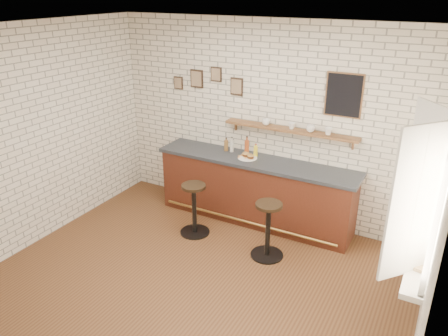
# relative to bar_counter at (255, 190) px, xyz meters

# --- Properties ---
(ground) EXTENTS (5.00, 5.00, 0.00)m
(ground) POSITION_rel_bar_counter_xyz_m (0.02, -1.70, -0.51)
(ground) COLOR brown
(ground) RESTS_ON ground
(bar_counter) EXTENTS (3.10, 0.65, 1.01)m
(bar_counter) POSITION_rel_bar_counter_xyz_m (0.00, 0.00, 0.00)
(bar_counter) COLOR #522315
(bar_counter) RESTS_ON ground
(sandwich_plate) EXTENTS (0.28, 0.28, 0.01)m
(sandwich_plate) POSITION_rel_bar_counter_xyz_m (-0.13, -0.01, 0.51)
(sandwich_plate) COLOR white
(sandwich_plate) RESTS_ON bar_counter
(ciabatta_sandwich) EXTENTS (0.23, 0.16, 0.07)m
(ciabatta_sandwich) POSITION_rel_bar_counter_xyz_m (-0.13, -0.01, 0.55)
(ciabatta_sandwich) COLOR #B38949
(ciabatta_sandwich) RESTS_ON sandwich_plate
(potato_chips) EXTENTS (0.26, 0.18, 0.00)m
(potato_chips) POSITION_rel_bar_counter_xyz_m (-0.16, -0.01, 0.52)
(potato_chips) COLOR #DB9D4D
(potato_chips) RESTS_ON sandwich_plate
(bitters_bottle_brown) EXTENTS (0.07, 0.07, 0.21)m
(bitters_bottle_brown) POSITION_rel_bar_counter_xyz_m (-0.57, 0.13, 0.59)
(bitters_bottle_brown) COLOR brown
(bitters_bottle_brown) RESTS_ON bar_counter
(bitters_bottle_white) EXTENTS (0.06, 0.06, 0.24)m
(bitters_bottle_white) POSITION_rel_bar_counter_xyz_m (-0.47, 0.13, 0.60)
(bitters_bottle_white) COLOR beige
(bitters_bottle_white) RESTS_ON bar_counter
(bitters_bottle_amber) EXTENTS (0.07, 0.07, 0.29)m
(bitters_bottle_amber) POSITION_rel_bar_counter_xyz_m (-0.21, 0.13, 0.62)
(bitters_bottle_amber) COLOR #9B4119
(bitters_bottle_amber) RESTS_ON bar_counter
(condiment_bottle_yellow) EXTENTS (0.06, 0.06, 0.20)m
(condiment_bottle_yellow) POSITION_rel_bar_counter_xyz_m (-0.07, 0.13, 0.59)
(condiment_bottle_yellow) COLOR yellow
(condiment_bottle_yellow) RESTS_ON bar_counter
(bar_stool_left) EXTENTS (0.43, 0.43, 0.78)m
(bar_stool_left) POSITION_rel_bar_counter_xyz_m (-0.61, -0.78, -0.09)
(bar_stool_left) COLOR black
(bar_stool_left) RESTS_ON ground
(bar_stool_right) EXTENTS (0.44, 0.44, 0.80)m
(bar_stool_right) POSITION_rel_bar_counter_xyz_m (0.57, -0.82, -0.08)
(bar_stool_right) COLOR black
(bar_stool_right) RESTS_ON ground
(wall_shelf) EXTENTS (2.00, 0.18, 0.18)m
(wall_shelf) POSITION_rel_bar_counter_xyz_m (0.42, 0.20, 0.97)
(wall_shelf) COLOR brown
(wall_shelf) RESTS_ON ground
(shelf_cup_a) EXTENTS (0.13, 0.13, 0.09)m
(shelf_cup_a) POSITION_rel_bar_counter_xyz_m (0.06, 0.20, 1.04)
(shelf_cup_a) COLOR white
(shelf_cup_a) RESTS_ON wall_shelf
(shelf_cup_b) EXTENTS (0.14, 0.14, 0.09)m
(shelf_cup_b) POSITION_rel_bar_counter_xyz_m (0.45, 0.20, 1.04)
(shelf_cup_b) COLOR white
(shelf_cup_b) RESTS_ON wall_shelf
(shelf_cup_c) EXTENTS (0.15, 0.15, 0.10)m
(shelf_cup_c) POSITION_rel_bar_counter_xyz_m (0.73, 0.20, 1.04)
(shelf_cup_c) COLOR white
(shelf_cup_c) RESTS_ON wall_shelf
(shelf_cup_d) EXTENTS (0.12, 0.12, 0.10)m
(shelf_cup_d) POSITION_rel_bar_counter_xyz_m (0.98, 0.20, 1.04)
(shelf_cup_d) COLOR white
(shelf_cup_d) RESTS_ON wall_shelf
(back_wall_decor) EXTENTS (2.96, 0.02, 0.56)m
(back_wall_decor) POSITION_rel_bar_counter_xyz_m (0.25, 0.28, 1.54)
(back_wall_decor) COLOR black
(back_wall_decor) RESTS_ON ground
(window_sill) EXTENTS (0.20, 1.35, 0.06)m
(window_sill) POSITION_rel_bar_counter_xyz_m (2.42, -1.40, 0.39)
(window_sill) COLOR white
(window_sill) RESTS_ON ground
(casement_window) EXTENTS (0.40, 1.30, 1.56)m
(casement_window) POSITION_rel_bar_counter_xyz_m (2.38, -1.40, 1.14)
(casement_window) COLOR white
(casement_window) RESTS_ON ground
(book_lower) EXTENTS (0.20, 0.24, 0.02)m
(book_lower) POSITION_rel_bar_counter_xyz_m (2.40, -1.57, 0.43)
(book_lower) COLOR tan
(book_lower) RESTS_ON window_sill
(book_upper) EXTENTS (0.18, 0.23, 0.02)m
(book_upper) POSITION_rel_bar_counter_xyz_m (2.40, -1.57, 0.45)
(book_upper) COLOR tan
(book_upper) RESTS_ON book_lower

